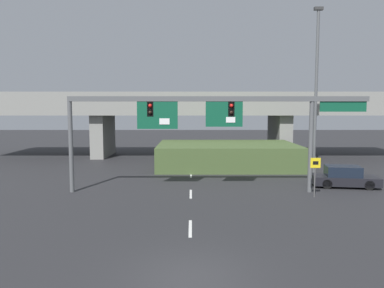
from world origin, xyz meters
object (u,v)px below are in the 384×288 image
(signal_gantry, at_px, (210,114))
(parked_sedan_near_right, at_px, (346,177))
(highway_light_pole_near, at_px, (318,87))
(speed_limit_sign, at_px, (317,171))

(signal_gantry, distance_m, parked_sedan_near_right, 10.37)
(signal_gantry, relative_size, highway_light_pole_near, 1.41)
(signal_gantry, xyz_separation_m, speed_limit_sign, (6.30, -1.42, -3.40))
(speed_limit_sign, xyz_separation_m, highway_light_pole_near, (2.79, 8.76, 5.49))
(speed_limit_sign, distance_m, parked_sedan_near_right, 4.31)
(speed_limit_sign, relative_size, parked_sedan_near_right, 0.54)
(speed_limit_sign, bearing_deg, parked_sedan_near_right, 44.65)
(highway_light_pole_near, bearing_deg, parked_sedan_near_right, -87.99)
(signal_gantry, xyz_separation_m, highway_light_pole_near, (9.09, 7.35, 2.09))
(highway_light_pole_near, relative_size, parked_sedan_near_right, 2.98)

